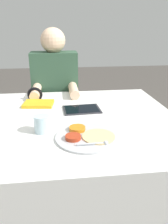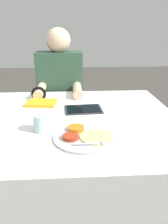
{
  "view_description": "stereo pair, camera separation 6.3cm",
  "coord_description": "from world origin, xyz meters",
  "views": [
    {
      "loc": [
        -0.05,
        -1.17,
        1.28
      ],
      "look_at": [
        0.08,
        -0.07,
        0.84
      ],
      "focal_mm": 35.0,
      "sensor_mm": 36.0,
      "label": 1
    },
    {
      "loc": [
        0.02,
        -1.18,
        1.28
      ],
      "look_at": [
        0.08,
        -0.07,
        0.84
      ],
      "focal_mm": 35.0,
      "sensor_mm": 36.0,
      "label": 2
    }
  ],
  "objects": [
    {
      "name": "ground_plane",
      "position": [
        0.0,
        0.0,
        0.0
      ],
      "size": [
        12.0,
        12.0,
        0.0
      ],
      "primitive_type": "plane",
      "color": "#4C4742"
    },
    {
      "name": "dining_table",
      "position": [
        0.0,
        0.0,
        0.39
      ],
      "size": [
        1.28,
        1.09,
        0.78
      ],
      "color": "silver",
      "rests_on": "ground_plane"
    },
    {
      "name": "thali_tray",
      "position": [
        0.07,
        -0.25,
        0.79
      ],
      "size": [
        0.3,
        0.3,
        0.03
      ],
      "color": "#B7BABF",
      "rests_on": "dining_table"
    },
    {
      "name": "red_notebook",
      "position": [
        -0.19,
        0.24,
        0.79
      ],
      "size": [
        0.21,
        0.17,
        0.02
      ],
      "color": "silver",
      "rests_on": "dining_table"
    },
    {
      "name": "tablet_device",
      "position": [
        0.09,
        0.12,
        0.78
      ],
      "size": [
        0.24,
        0.18,
        0.01
      ],
      "color": "#28282D",
      "rests_on": "dining_table"
    },
    {
      "name": "person_diner",
      "position": [
        -0.08,
        0.68,
        0.6
      ],
      "size": [
        0.39,
        0.48,
        1.27
      ],
      "color": "black",
      "rests_on": "ground_plane"
    },
    {
      "name": "drinking_glass",
      "position": [
        -0.14,
        -0.16,
        0.82
      ],
      "size": [
        0.08,
        0.08,
        0.09
      ],
      "color": "silver",
      "rests_on": "dining_table"
    }
  ]
}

